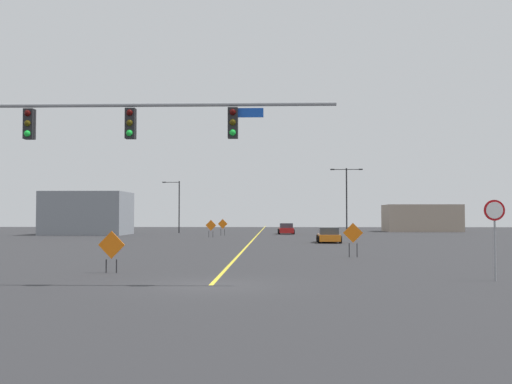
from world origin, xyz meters
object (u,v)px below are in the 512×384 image
object	(u,v)px
street_lamp_mid_left	(347,195)
construction_sign_right_shoulder	(211,226)
construction_sign_left_lane	(223,225)
car_orange_mid	(329,236)
traffic_signal_assembly	(77,135)
street_lamp_far_left	(178,204)
construction_sign_right_lane	(112,247)
car_red_approaching	(286,229)
stop_sign	(495,224)
construction_sign_median_far	(353,235)

from	to	relation	value
street_lamp_mid_left	construction_sign_right_shoulder	distance (m)	16.29
construction_sign_left_lane	car_orange_mid	size ratio (longest dim) A/B	0.46
traffic_signal_assembly	street_lamp_far_left	world-z (taller)	street_lamp_far_left
traffic_signal_assembly	street_lamp_far_left	distance (m)	61.10
construction_sign_left_lane	car_orange_mid	world-z (taller)	construction_sign_left_lane
construction_sign_right_lane	car_orange_mid	xyz separation A→B (m)	(11.45, 28.25, -0.45)
construction_sign_right_lane	construction_sign_left_lane	size ratio (longest dim) A/B	0.88
street_lamp_far_left	car_red_approaching	world-z (taller)	street_lamp_far_left
stop_sign	construction_sign_left_lane	size ratio (longest dim) A/B	1.50
construction_sign_median_far	construction_sign_right_shoulder	bearing A→B (deg)	110.30
street_lamp_mid_left	construction_sign_left_lane	bearing A→B (deg)	174.42
stop_sign	car_orange_mid	distance (m)	31.08
stop_sign	construction_sign_median_far	world-z (taller)	stop_sign
car_orange_mid	traffic_signal_assembly	bearing A→B (deg)	-109.45
traffic_signal_assembly	street_lamp_mid_left	size ratio (longest dim) A/B	1.81
car_orange_mid	construction_sign_right_shoulder	bearing A→B (deg)	133.25
traffic_signal_assembly	car_orange_mid	world-z (taller)	traffic_signal_assembly
stop_sign	construction_sign_median_far	distance (m)	12.92
construction_sign_right_shoulder	street_lamp_mid_left	bearing A→B (deg)	16.65
street_lamp_mid_left	street_lamp_far_left	world-z (taller)	street_lamp_mid_left
stop_sign	construction_sign_right_shoulder	bearing A→B (deg)	109.07
stop_sign	construction_sign_right_lane	distance (m)	15.01
traffic_signal_assembly	construction_sign_right_shoulder	bearing A→B (deg)	90.20
street_lamp_mid_left	street_lamp_far_left	size ratio (longest dim) A/B	1.12
traffic_signal_assembly	construction_sign_median_far	distance (m)	18.48
stop_sign	street_lamp_far_left	distance (m)	62.74
construction_sign_median_far	car_orange_mid	bearing A→B (deg)	89.24
street_lamp_far_left	construction_sign_right_shoulder	bearing A→B (deg)	-68.49
construction_sign_right_shoulder	car_orange_mid	size ratio (longest dim) A/B	0.44
street_lamp_mid_left	car_orange_mid	world-z (taller)	street_lamp_mid_left
stop_sign	construction_sign_right_lane	size ratio (longest dim) A/B	1.70
car_red_approaching	construction_sign_left_lane	bearing A→B (deg)	-141.64
traffic_signal_assembly	construction_sign_right_lane	distance (m)	5.95
traffic_signal_assembly	stop_sign	bearing A→B (deg)	6.65
traffic_signal_assembly	construction_sign_left_lane	bearing A→B (deg)	89.32
street_lamp_mid_left	construction_sign_right_lane	distance (m)	47.78
stop_sign	construction_sign_median_far	size ratio (longest dim) A/B	1.51
construction_sign_left_lane	car_red_approaching	distance (m)	9.72
construction_sign_median_far	traffic_signal_assembly	bearing A→B (deg)	-128.57
construction_sign_median_far	car_orange_mid	size ratio (longest dim) A/B	0.46
construction_sign_right_lane	car_red_approaching	xyz separation A→B (m)	(8.16, 52.65, -0.42)
street_lamp_mid_left	construction_sign_right_lane	size ratio (longest dim) A/B	4.55
traffic_signal_assembly	stop_sign	size ratio (longest dim) A/B	4.83
stop_sign	car_red_approaching	bearing A→B (deg)	96.79
street_lamp_mid_left	car_red_approaching	world-z (taller)	street_lamp_mid_left
traffic_signal_assembly	construction_sign_left_lane	world-z (taller)	traffic_signal_assembly
street_lamp_mid_left	construction_sign_right_lane	bearing A→B (deg)	-108.38
street_lamp_mid_left	street_lamp_far_left	bearing A→B (deg)	152.45
street_lamp_far_left	construction_sign_median_far	size ratio (longest dim) A/B	3.61
street_lamp_far_left	construction_sign_left_lane	size ratio (longest dim) A/B	3.58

